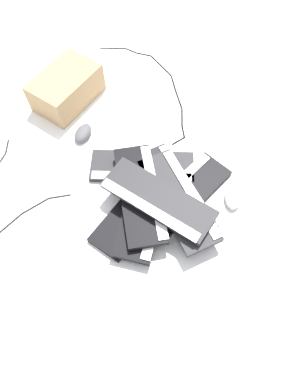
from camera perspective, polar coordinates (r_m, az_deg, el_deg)
ground_plane at (r=1.41m, az=-0.20°, el=-0.78°), size 3.20×3.20×0.00m
keyboard_0 at (r=1.47m, az=-1.90°, el=4.14°), size 0.30×0.46×0.03m
keyboard_1 at (r=1.37m, az=-2.64°, el=-2.75°), size 0.37×0.45×0.03m
keyboard_2 at (r=1.40m, az=5.08°, el=-0.56°), size 0.33×0.46×0.03m
keyboard_3 at (r=1.34m, az=-1.35°, el=-2.61°), size 0.45×0.37×0.03m
keyboard_4 at (r=1.33m, az=-2.22°, el=-0.27°), size 0.46×0.22×0.03m
keyboard_5 at (r=1.38m, az=3.54°, el=0.22°), size 0.45×0.20×0.03m
keyboard_6 at (r=1.29m, az=0.56°, el=-1.34°), size 0.44×0.38×0.03m
keyboard_7 at (r=1.32m, az=4.18°, el=-1.17°), size 0.45×0.19×0.03m
mouse_0 at (r=1.43m, az=-2.06°, el=4.29°), size 0.09×0.12×0.04m
mouse_1 at (r=1.41m, az=-1.21°, el=3.32°), size 0.12×0.09×0.04m
mouse_2 at (r=1.60m, az=-11.68°, el=9.58°), size 0.13×0.12×0.04m
mouse_3 at (r=1.42m, az=13.09°, el=-0.92°), size 0.13×0.11×0.04m
cable_0 at (r=1.53m, az=-23.30°, el=-0.56°), size 0.45×0.37×0.01m
cable_1 at (r=1.81m, az=0.68°, el=17.99°), size 0.74×0.29×0.01m
cardboard_box at (r=1.72m, az=-14.29°, el=16.44°), size 0.35×0.38×0.15m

